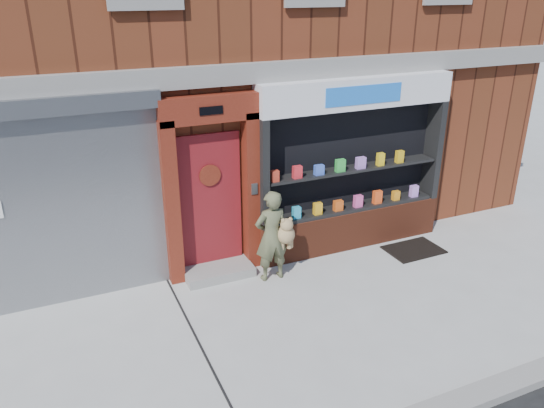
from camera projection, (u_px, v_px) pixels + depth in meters
ground at (308, 321)px, 7.43m from camera, size 80.00×80.00×0.00m
building at (179, 3)px, 10.96m from camera, size 12.00×8.16×8.00m
shutter_bay at (53, 193)px, 7.28m from camera, size 3.10×0.30×3.04m
red_door_bay at (212, 188)px, 8.16m from camera, size 1.52×0.58×2.90m
pharmacy_bay at (352, 173)px, 9.09m from camera, size 3.50×0.41×3.00m
woman at (273, 236)px, 8.24m from camera, size 0.65×0.37×1.50m
doormat at (414, 250)px, 9.40m from camera, size 0.98×0.69×0.02m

